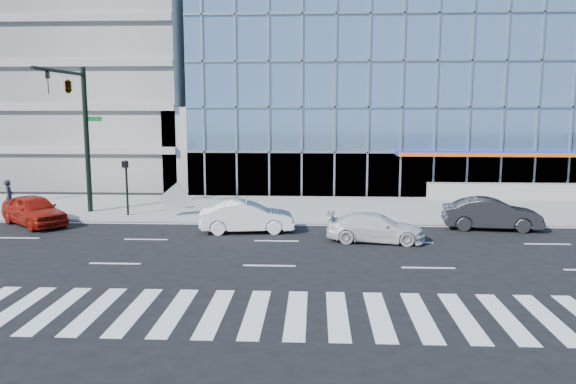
% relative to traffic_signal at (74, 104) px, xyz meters
% --- Properties ---
extents(ground, '(160.00, 160.00, 0.00)m').
position_rel_traffic_signal_xyz_m(ground, '(11.00, -4.57, -6.16)').
color(ground, black).
rests_on(ground, ground).
extents(sidewalk, '(120.00, 8.00, 0.15)m').
position_rel_traffic_signal_xyz_m(sidewalk, '(11.00, 3.43, -6.09)').
color(sidewalk, gray).
rests_on(sidewalk, ground).
extents(theatre_building, '(42.00, 26.00, 15.00)m').
position_rel_traffic_signal_xyz_m(theatre_building, '(25.00, 21.43, 1.34)').
color(theatre_building, '#789FC8').
rests_on(theatre_building, ground).
extents(parking_garage, '(24.00, 24.00, 20.00)m').
position_rel_traffic_signal_xyz_m(parking_garage, '(-9.00, 21.43, 3.84)').
color(parking_garage, gray).
rests_on(parking_garage, ground).
extents(ramp_block, '(6.00, 8.00, 6.00)m').
position_rel_traffic_signal_xyz_m(ramp_block, '(5.00, 13.43, -3.16)').
color(ramp_block, gray).
rests_on(ramp_block, ground).
extents(traffic_signal, '(1.14, 5.74, 8.00)m').
position_rel_traffic_signal_xyz_m(traffic_signal, '(0.00, 0.00, 0.00)').
color(traffic_signal, black).
rests_on(traffic_signal, sidewalk).
extents(ped_signal_post, '(0.30, 0.33, 3.00)m').
position_rel_traffic_signal_xyz_m(ped_signal_post, '(2.50, 0.37, -4.02)').
color(ped_signal_post, black).
rests_on(ped_signal_post, sidewalk).
extents(white_suv, '(4.56, 2.27, 1.27)m').
position_rel_traffic_signal_xyz_m(white_suv, '(15.44, -4.41, -5.53)').
color(white_suv, silver).
rests_on(white_suv, ground).
extents(white_sedan, '(4.67, 2.10, 1.49)m').
position_rel_traffic_signal_xyz_m(white_sedan, '(9.44, -2.77, -5.42)').
color(white_sedan, white).
rests_on(white_sedan, ground).
extents(dark_sedan, '(4.80, 2.09, 1.54)m').
position_rel_traffic_signal_xyz_m(dark_sedan, '(21.44, -1.57, -5.40)').
color(dark_sedan, black).
rests_on(dark_sedan, ground).
extents(red_sedan, '(4.69, 4.33, 1.56)m').
position_rel_traffic_signal_xyz_m(red_sedan, '(-1.64, -1.73, -5.39)').
color(red_sedan, maroon).
rests_on(red_sedan, ground).
extents(pedestrian, '(0.63, 0.79, 1.87)m').
position_rel_traffic_signal_xyz_m(pedestrian, '(-4.22, 0.63, -5.08)').
color(pedestrian, black).
rests_on(pedestrian, sidewalk).
extents(tilted_panel, '(1.83, 0.23, 1.83)m').
position_rel_traffic_signal_xyz_m(tilted_panel, '(5.17, 0.47, -5.10)').
color(tilted_panel, '#A6A6A6').
rests_on(tilted_panel, sidewalk).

